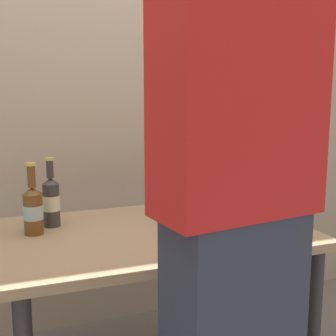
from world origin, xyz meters
name	(u,v)px	position (x,y,z in m)	size (l,w,h in m)	color
desk	(156,248)	(0.00, 0.00, 0.63)	(1.21, 0.79, 0.72)	#9E8460
laptop	(205,213)	(0.23, 0.01, 0.76)	(0.38, 0.36, 0.21)	black
beer_bottle_amber	(33,209)	(-0.47, 0.11, 0.82)	(0.08, 0.08, 0.28)	brown
beer_bottle_dark	(51,200)	(-0.39, 0.19, 0.83)	(0.07, 0.07, 0.29)	#333333
person_figure	(236,227)	(0.02, -0.62, 0.90)	(0.48, 0.32, 1.78)	#2D3347
back_wall	(111,85)	(0.00, 0.71, 1.30)	(6.00, 0.10, 2.60)	tan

